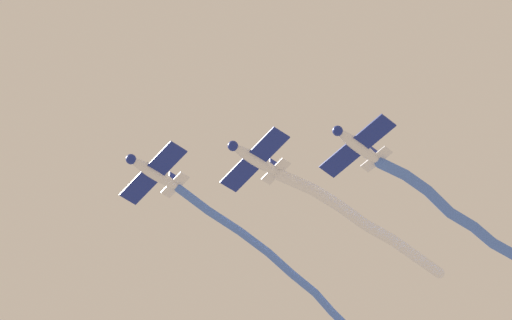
% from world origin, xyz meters
% --- Properties ---
extents(airplane_lead, '(5.71, 5.43, 1.62)m').
position_xyz_m(airplane_lead, '(1.19, -0.22, 75.62)').
color(airplane_lead, silver).
extents(smoke_trail_lead, '(11.96, 17.24, 1.40)m').
position_xyz_m(smoke_trail_lead, '(8.68, 9.67, 75.46)').
color(smoke_trail_lead, '#4C75DB').
extents(airplane_left_wing, '(5.64, 5.50, 1.62)m').
position_xyz_m(airplane_left_wing, '(8.63, -0.18, 75.87)').
color(airplane_left_wing, silver).
extents(smoke_trail_left_wing, '(12.06, 15.02, 3.62)m').
position_xyz_m(smoke_trail_left_wing, '(15.97, 8.38, 77.18)').
color(smoke_trail_left_wing, white).
extents(airplane_right_wing, '(5.86, 5.27, 1.62)m').
position_xyz_m(airplane_right_wing, '(16.08, -0.15, 76.12)').
color(airplane_right_wing, silver).
extents(smoke_trail_right_wing, '(13.50, 13.11, 2.58)m').
position_xyz_m(smoke_trail_right_wing, '(23.87, 7.82, 75.12)').
color(smoke_trail_right_wing, '#4C75DB').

